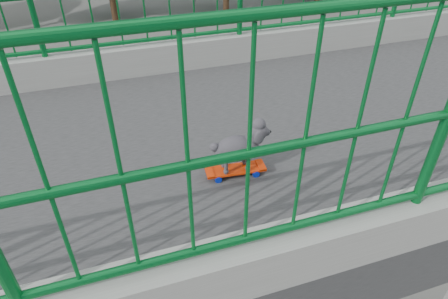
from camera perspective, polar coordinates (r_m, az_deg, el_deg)
road at (r=18.04m, az=-23.82°, el=3.26°), size 18.00×90.00×0.02m
skateboard at (r=2.78m, az=1.67°, el=-2.99°), size 0.16×0.43×0.06m
poodle at (r=2.66m, az=2.21°, el=0.50°), size 0.20×0.42×0.35m
car_0 at (r=13.48m, az=14.96°, el=-2.86°), size 1.54×3.84×1.31m
car_3 at (r=23.62m, az=16.19°, el=14.23°), size 1.93×4.74×1.38m
car_5 at (r=14.31m, az=20.54°, el=-1.35°), size 1.48×4.25×1.40m
car_7 at (r=17.33m, az=-4.45°, el=8.13°), size 2.26×5.55×1.61m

